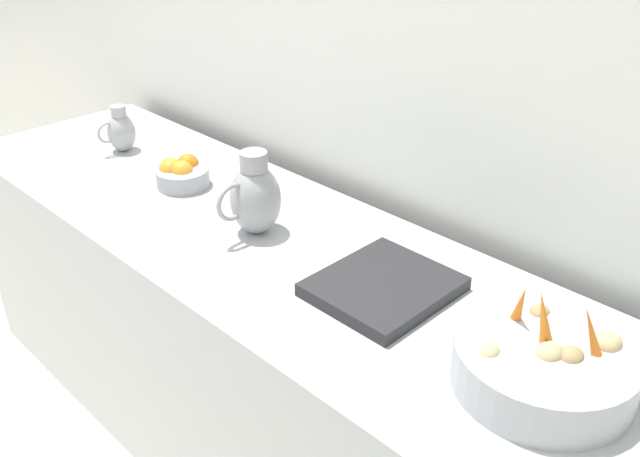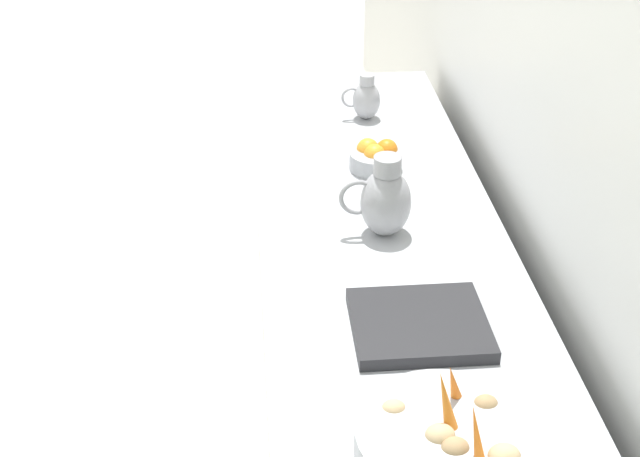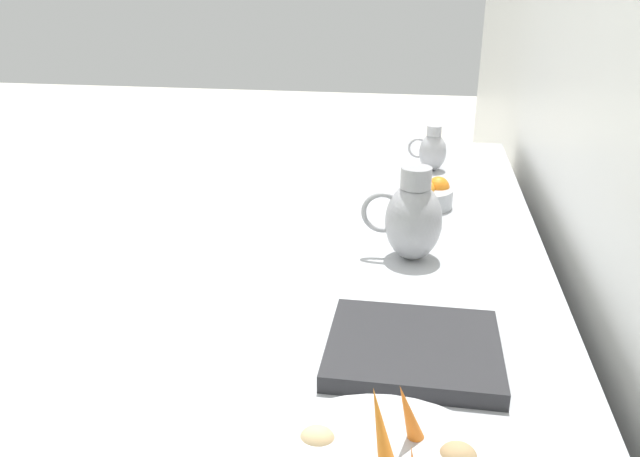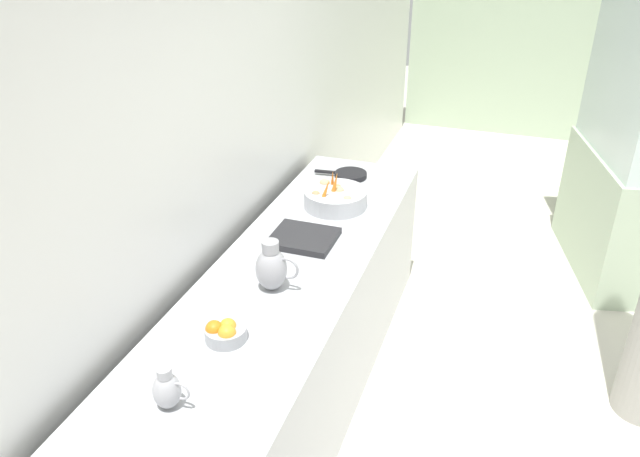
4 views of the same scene
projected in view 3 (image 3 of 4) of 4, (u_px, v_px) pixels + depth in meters
name	position (u px, v px, depth m)	size (l,w,h in m)	color
prep_counter	(399.00, 436.00, 1.70)	(0.74, 2.98, 0.88)	#ADAFB5
orange_bowl	(426.00, 194.00, 2.08)	(0.18, 0.18, 0.10)	#9EA0A5
metal_pitcher_tall	(413.00, 218.00, 1.67)	(0.21, 0.15, 0.25)	#939399
metal_pitcher_short	(432.00, 150.00, 2.44)	(0.15, 0.10, 0.17)	#A3A3A8
counter_sink_basin	(413.00, 349.00, 1.26)	(0.34, 0.30, 0.04)	#232326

